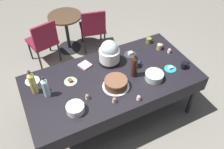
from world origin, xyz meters
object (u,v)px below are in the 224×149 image
object	(u,v)px
glass_salad_bowl	(154,76)
soda_bottle_cola	(135,66)
potluck_table	(112,81)
cupcake_cocoa	(114,100)
dessert_plate_charcoal	(130,54)
maroon_chair_right	(93,27)
frosted_layer_cake	(116,83)
ceramic_snack_bowl	(75,108)
coffee_mug_navy	(136,64)
coffee_mug_black	(184,65)
dessert_plate_white	(32,81)
cupcake_mint	(169,51)
soda_bottle_water	(45,87)
round_cafe_table	(66,26)
slow_cooker	(109,53)
coffee_mug_olive	(149,40)
cupcake_lemon	(139,98)
dessert_plate_sage	(71,81)
coffee_mug_tan	(160,47)
maroon_chair_left	(43,40)
dessert_plate_teal	(170,69)
cupcake_vanilla	(87,97)
soda_bottle_ginger_ale	(33,83)

from	to	relation	value
glass_salad_bowl	soda_bottle_cola	size ratio (longest dim) A/B	0.67
potluck_table	cupcake_cocoa	bearing A→B (deg)	-112.61
dessert_plate_charcoal	maroon_chair_right	xyz separation A→B (m)	(-0.05, 1.27, -0.27)
frosted_layer_cake	dessert_plate_charcoal	size ratio (longest dim) A/B	1.85
ceramic_snack_bowl	coffee_mug_navy	xyz separation A→B (m)	(0.97, 0.33, -0.00)
potluck_table	coffee_mug_black	bearing A→B (deg)	-15.68
dessert_plate_white	cupcake_mint	size ratio (longest dim) A/B	2.62
potluck_table	cupcake_mint	distance (m)	0.96
soda_bottle_water	round_cafe_table	size ratio (longest dim) A/B	0.41
slow_cooker	cupcake_cocoa	world-z (taller)	slow_cooker
slow_cooker	coffee_mug_navy	world-z (taller)	slow_cooker
dessert_plate_white	coffee_mug_olive	world-z (taller)	coffee_mug_olive
cupcake_lemon	maroon_chair_right	bearing A→B (deg)	82.34
slow_cooker	dessert_plate_sage	world-z (taller)	slow_cooker
coffee_mug_black	maroon_chair_right	world-z (taller)	maroon_chair_right
potluck_table	glass_salad_bowl	world-z (taller)	glass_salad_bowl
frosted_layer_cake	cupcake_mint	world-z (taller)	frosted_layer_cake
coffee_mug_tan	coffee_mug_olive	bearing A→B (deg)	104.78
coffee_mug_olive	maroon_chair_left	xyz separation A→B (m)	(-1.35, 1.15, -0.30)
dessert_plate_white	coffee_mug_tan	bearing A→B (deg)	-5.29
round_cafe_table	maroon_chair_right	bearing A→B (deg)	-27.24
dessert_plate_sage	maroon_chair_right	world-z (taller)	maroon_chair_right
potluck_table	round_cafe_table	xyz separation A→B (m)	(-0.05, 1.78, -0.19)
maroon_chair_left	cupcake_mint	bearing A→B (deg)	-44.85
frosted_layer_cake	coffee_mug_olive	bearing A→B (deg)	34.48
glass_salad_bowl	coffee_mug_navy	bearing A→B (deg)	105.82
soda_bottle_cola	maroon_chair_left	distance (m)	1.88
dessert_plate_teal	maroon_chair_right	distance (m)	1.82
dessert_plate_teal	cupcake_lemon	xyz separation A→B (m)	(-0.64, -0.26, 0.02)
soda_bottle_water	round_cafe_table	world-z (taller)	soda_bottle_water
coffee_mug_olive	glass_salad_bowl	bearing A→B (deg)	-117.87
dessert_plate_charcoal	cupcake_vanilla	xyz separation A→B (m)	(-0.84, -0.47, 0.02)
glass_salad_bowl	cupcake_lemon	size ratio (longest dim) A/B	3.40
glass_salad_bowl	coffee_mug_olive	bearing A→B (deg)	62.13
dessert_plate_sage	coffee_mug_tan	bearing A→B (deg)	2.40
potluck_table	coffee_mug_black	size ratio (longest dim) A/B	17.67
cupcake_lemon	round_cafe_table	world-z (taller)	cupcake_lemon
frosted_layer_cake	maroon_chair_right	distance (m)	1.80
dessert_plate_sage	soda_bottle_ginger_ale	xyz separation A→B (m)	(-0.43, 0.03, 0.15)
dessert_plate_teal	soda_bottle_water	bearing A→B (deg)	170.14
potluck_table	cupcake_vanilla	bearing A→B (deg)	-155.71
glass_salad_bowl	dessert_plate_teal	size ratio (longest dim) A/B	1.47
potluck_table	dessert_plate_charcoal	world-z (taller)	dessert_plate_charcoal
cupcake_lemon	cupcake_vanilla	world-z (taller)	same
round_cafe_table	dessert_plate_teal	bearing A→B (deg)	-67.99
dessert_plate_charcoal	round_cafe_table	distance (m)	1.59
coffee_mug_black	slow_cooker	bearing A→B (deg)	146.83
cupcake_mint	soda_bottle_cola	size ratio (longest dim) A/B	0.20
glass_salad_bowl	dessert_plate_teal	distance (m)	0.30
cupcake_lemon	soda_bottle_ginger_ale	distance (m)	1.23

